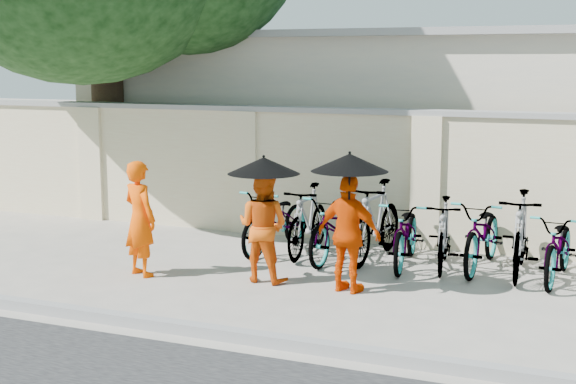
% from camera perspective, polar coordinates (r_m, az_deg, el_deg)
% --- Properties ---
extents(ground, '(80.00, 80.00, 0.00)m').
position_cam_1_polar(ground, '(10.20, -5.36, -6.67)').
color(ground, '#A9A092').
extents(kerb, '(40.00, 0.16, 0.12)m').
position_cam_1_polar(kerb, '(8.78, -10.59, -9.04)').
color(kerb, gray).
rests_on(kerb, ground).
extents(compound_wall, '(20.00, 0.30, 2.00)m').
position_cam_1_polar(compound_wall, '(12.53, 5.47, 1.00)').
color(compound_wall, beige).
rests_on(compound_wall, ground).
extents(building_behind, '(14.00, 6.00, 3.20)m').
position_cam_1_polar(building_behind, '(15.93, 12.98, 4.74)').
color(building_behind, '#B4AE9F').
rests_on(building_behind, ground).
extents(monk_left, '(0.65, 0.55, 1.52)m').
position_cam_1_polar(monk_left, '(10.67, -10.49, -1.87)').
color(monk_left, '#FF4C00').
rests_on(monk_left, ground).
extents(monk_center, '(0.74, 0.60, 1.43)m').
position_cam_1_polar(monk_center, '(10.23, -1.79, -2.45)').
color(monk_center, '#D84E0A').
rests_on(monk_center, ground).
extents(parasol_center, '(0.92, 0.92, 0.80)m').
position_cam_1_polar(parasol_center, '(10.01, -1.74, 1.89)').
color(parasol_center, black).
rests_on(parasol_center, ground).
extents(monk_right, '(0.91, 0.53, 1.45)m').
position_cam_1_polar(monk_right, '(9.76, 4.37, -2.99)').
color(monk_right, '#D73B00').
rests_on(monk_right, ground).
extents(parasol_right, '(0.93, 0.93, 0.89)m').
position_cam_1_polar(parasol_right, '(9.53, 4.40, 2.10)').
color(parasol_right, black).
rests_on(parasol_right, ground).
extents(bike_0, '(0.85, 1.88, 0.96)m').
position_cam_1_polar(bike_0, '(11.84, -0.85, -2.01)').
color(bike_0, '#969696').
rests_on(bike_0, ground).
extents(bike_1, '(0.55, 1.72, 1.03)m').
position_cam_1_polar(bike_1, '(11.66, 1.43, -2.02)').
color(bike_1, '#969696').
rests_on(bike_1, ground).
extents(bike_2, '(0.76, 1.86, 0.96)m').
position_cam_1_polar(bike_2, '(11.39, 3.56, -2.47)').
color(bike_2, '#969696').
rests_on(bike_2, ground).
extents(bike_3, '(0.68, 1.91, 1.13)m').
position_cam_1_polar(bike_3, '(11.42, 6.26, -2.06)').
color(bike_3, '#969696').
rests_on(bike_3, ground).
extents(bike_4, '(0.80, 1.84, 0.94)m').
position_cam_1_polar(bike_4, '(11.13, 8.45, -2.89)').
color(bike_4, '#969696').
rests_on(bike_4, ground).
extents(bike_5, '(0.67, 1.65, 0.97)m').
position_cam_1_polar(bike_5, '(11.06, 11.01, -2.97)').
color(bike_5, '#969696').
rests_on(bike_5, ground).
extents(bike_6, '(0.76, 1.92, 0.99)m').
position_cam_1_polar(bike_6, '(11.14, 13.71, -2.91)').
color(bike_6, '#969696').
rests_on(bike_6, ground).
extents(bike_7, '(0.60, 1.86, 1.11)m').
position_cam_1_polar(bike_7, '(10.94, 16.21, -2.92)').
color(bike_7, '#969696').
rests_on(bike_7, ground).
extents(bike_8, '(0.75, 1.78, 0.91)m').
position_cam_1_polar(bike_8, '(10.83, 18.75, -3.70)').
color(bike_8, '#969696').
rests_on(bike_8, ground).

